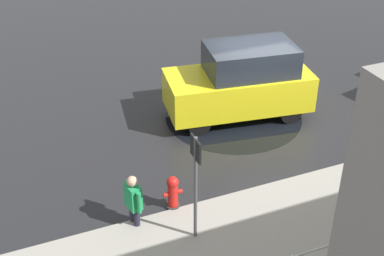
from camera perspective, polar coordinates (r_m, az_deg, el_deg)
The scene contains 7 objects.
ground_plane at distance 14.93m, azimuth 7.84°, elevation 0.89°, with size 60.00×60.00×0.00m, color black.
kerb_strip at distance 12.17m, azimuth 17.60°, elevation -8.46°, with size 24.00×3.20×0.04m, color gray.
moving_hatchback at distance 14.60m, azimuth 5.29°, elevation 4.92°, with size 4.11×2.25×2.06m.
fire_hydrant at distance 11.51m, azimuth -2.06°, elevation -6.89°, with size 0.42×0.31×0.80m.
pedestrian at distance 10.97m, azimuth -6.28°, elevation -7.46°, with size 0.31×0.56×1.22m.
sign_post at distance 10.04m, azimuth 0.38°, elevation -4.95°, with size 0.07×0.44×2.40m.
puddle_patch at distance 14.98m, azimuth 4.42°, elevation 1.25°, with size 3.79×3.79×0.01m, color black.
Camera 1 is at (6.73, 10.97, 7.57)m, focal length 50.00 mm.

